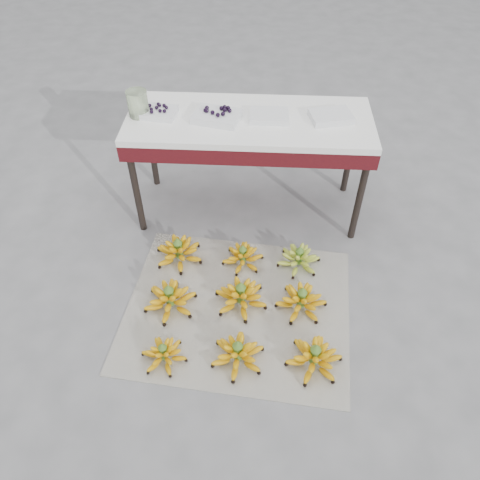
# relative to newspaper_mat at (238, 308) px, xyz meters

# --- Properties ---
(ground) EXTENTS (60.00, 60.00, 0.00)m
(ground) POSITION_rel_newspaper_mat_xyz_m (0.03, -0.06, -0.00)
(ground) COLOR slate
(ground) RESTS_ON ground
(newspaper_mat) EXTENTS (1.34, 1.16, 0.01)m
(newspaper_mat) POSITION_rel_newspaper_mat_xyz_m (0.00, 0.00, 0.00)
(newspaper_mat) COLOR white
(newspaper_mat) RESTS_ON ground
(bunch_front_left) EXTENTS (0.30, 0.30, 0.14)m
(bunch_front_left) POSITION_rel_newspaper_mat_xyz_m (-0.36, -0.35, 0.05)
(bunch_front_left) COLOR #E6A70D
(bunch_front_left) RESTS_ON newspaper_mat
(bunch_front_center) EXTENTS (0.28, 0.28, 0.17)m
(bunch_front_center) POSITION_rel_newspaper_mat_xyz_m (0.02, -0.33, 0.06)
(bunch_front_center) COLOR #E6A70D
(bunch_front_center) RESTS_ON newspaper_mat
(bunch_front_right) EXTENTS (0.32, 0.32, 0.18)m
(bunch_front_right) POSITION_rel_newspaper_mat_xyz_m (0.41, -0.33, 0.06)
(bunch_front_right) COLOR #E6A70D
(bunch_front_right) RESTS_ON newspaper_mat
(bunch_mid_left) EXTENTS (0.31, 0.31, 0.18)m
(bunch_mid_left) POSITION_rel_newspaper_mat_xyz_m (-0.38, -0.01, 0.07)
(bunch_mid_left) COLOR #E6A70D
(bunch_mid_left) RESTS_ON newspaper_mat
(bunch_mid_center) EXTENTS (0.39, 0.39, 0.18)m
(bunch_mid_center) POSITION_rel_newspaper_mat_xyz_m (0.01, 0.04, 0.07)
(bunch_mid_center) COLOR #E6A70D
(bunch_mid_center) RESTS_ON newspaper_mat
(bunch_mid_right) EXTENTS (0.36, 0.36, 0.17)m
(bunch_mid_right) POSITION_rel_newspaper_mat_xyz_m (0.36, 0.02, 0.06)
(bunch_mid_right) COLOR #E6A70D
(bunch_mid_right) RESTS_ON newspaper_mat
(bunch_back_left) EXTENTS (0.39, 0.39, 0.18)m
(bunch_back_left) POSITION_rel_newspaper_mat_xyz_m (-0.39, 0.36, 0.06)
(bunch_back_left) COLOR #E6A70D
(bunch_back_left) RESTS_ON newspaper_mat
(bunch_back_center) EXTENTS (0.26, 0.26, 0.15)m
(bunch_back_center) POSITION_rel_newspaper_mat_xyz_m (0.01, 0.35, 0.06)
(bunch_back_center) COLOR #E6A70D
(bunch_back_center) RESTS_ON newspaper_mat
(bunch_back_right) EXTENTS (0.27, 0.27, 0.16)m
(bunch_back_right) POSITION_rel_newspaper_mat_xyz_m (0.35, 0.35, 0.06)
(bunch_back_right) COLOR #85A734
(bunch_back_right) RESTS_ON newspaper_mat
(vendor_table) EXTENTS (1.48, 0.59, 0.71)m
(vendor_table) POSITION_rel_newspaper_mat_xyz_m (0.02, 0.88, 0.62)
(vendor_table) COLOR black
(vendor_table) RESTS_ON ground
(tray_far_left) EXTENTS (0.24, 0.19, 0.06)m
(tray_far_left) POSITION_rel_newspaper_mat_xyz_m (-0.53, 0.88, 0.73)
(tray_far_left) COLOR silver
(tray_far_left) RESTS_ON vendor_table
(tray_left) EXTENTS (0.30, 0.25, 0.07)m
(tray_left) POSITION_rel_newspaper_mat_xyz_m (-0.17, 0.84, 0.73)
(tray_left) COLOR silver
(tray_left) RESTS_ON vendor_table
(tray_right) EXTENTS (0.23, 0.17, 0.04)m
(tray_right) POSITION_rel_newspaper_mat_xyz_m (0.14, 0.87, 0.72)
(tray_right) COLOR silver
(tray_right) RESTS_ON vendor_table
(tray_far_right) EXTENTS (0.27, 0.23, 0.04)m
(tray_far_right) POSITION_rel_newspaper_mat_xyz_m (0.50, 0.89, 0.72)
(tray_far_right) COLOR silver
(tray_far_right) RESTS_ON vendor_table
(glass_jar) EXTENTS (0.16, 0.16, 0.15)m
(glass_jar) POSITION_rel_newspaper_mat_xyz_m (-0.64, 0.87, 0.78)
(glass_jar) COLOR beige
(glass_jar) RESTS_ON vendor_table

